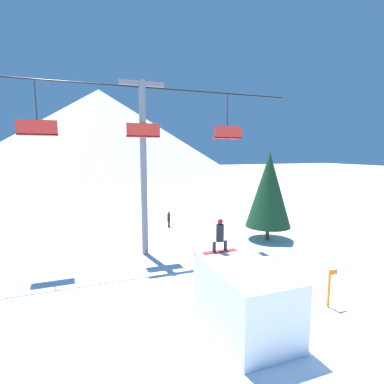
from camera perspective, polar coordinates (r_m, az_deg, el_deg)
name	(u,v)px	position (r m, az deg, el deg)	size (l,w,h in m)	color
ground_plane	(284,327)	(11.36, 17.20, -23.41)	(220.00, 220.00, 0.00)	white
mountain_ridge	(100,131)	(91.59, -17.11, 11.01)	(75.45, 75.45, 23.15)	silver
snow_ramp	(244,298)	(10.50, 9.93, -19.20)	(2.13, 3.69, 2.14)	white
snowboarder	(220,236)	(11.08, 5.35, -8.32)	(1.31, 0.29, 1.25)	#B22D2D
chairlift	(143,150)	(16.69, -9.26, 7.94)	(18.04, 0.44, 9.59)	slate
pine_tree_near	(269,190)	(20.16, 14.43, 0.44)	(2.94, 2.94, 5.79)	#4C3823
trail_marker	(329,287)	(12.79, 24.71, -16.13)	(0.41, 0.10, 1.46)	orange
distant_skier	(169,219)	(23.18, -4.44, -5.10)	(0.24, 0.24, 1.23)	black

